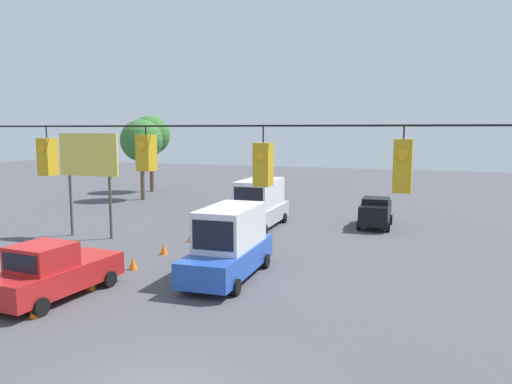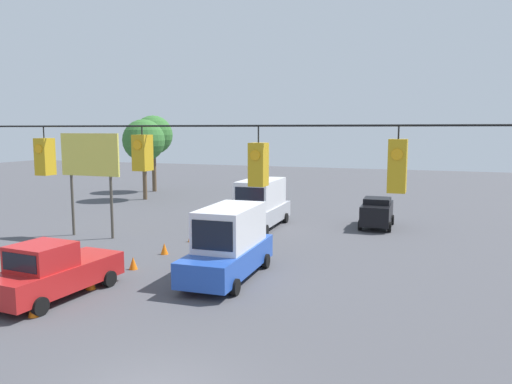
# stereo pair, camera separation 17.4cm
# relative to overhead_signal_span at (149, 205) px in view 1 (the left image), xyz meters

# --- Properties ---
(overhead_signal_span) EXTENTS (23.08, 0.38, 7.01)m
(overhead_signal_span) POSITION_rel_overhead_signal_span_xyz_m (0.00, 0.00, 0.00)
(overhead_signal_span) COLOR #939399
(overhead_signal_span) RESTS_ON ground_plane
(sedan_black_oncoming_deep) EXTENTS (2.02, 3.93, 1.89)m
(sedan_black_oncoming_deep) POSITION_rel_overhead_signal_span_xyz_m (-2.52, -22.56, -3.56)
(sedan_black_oncoming_deep) COLOR black
(sedan_black_oncoming_deep) RESTS_ON ground_plane
(box_truck_silver_withflow_far) EXTENTS (2.58, 6.68, 3.02)m
(box_truck_silver_withflow_far) POSITION_rel_overhead_signal_span_xyz_m (4.47, -20.10, -3.06)
(box_truck_silver_withflow_far) COLOR #A8AAB2
(box_truck_silver_withflow_far) RESTS_ON ground_plane
(box_truck_blue_withflow_mid) EXTENTS (2.48, 6.09, 2.98)m
(box_truck_blue_withflow_mid) POSITION_rel_overhead_signal_span_xyz_m (2.07, -9.49, -3.09)
(box_truck_blue_withflow_mid) COLOR #234CB2
(box_truck_blue_withflow_mid) RESTS_ON ground_plane
(pickup_truck_red_parked_shoulder) EXTENTS (2.55, 5.38, 2.12)m
(pickup_truck_red_parked_shoulder) POSITION_rel_overhead_signal_span_xyz_m (7.18, -4.91, -3.57)
(pickup_truck_red_parked_shoulder) COLOR red
(pickup_truck_red_parked_shoulder) RESTS_ON ground_plane
(traffic_cone_nearest) EXTENTS (0.38, 0.38, 0.57)m
(traffic_cone_nearest) POSITION_rel_overhead_signal_span_xyz_m (6.43, -3.15, -4.26)
(traffic_cone_nearest) COLOR orange
(traffic_cone_nearest) RESTS_ON ground_plane
(traffic_cone_second) EXTENTS (0.38, 0.38, 0.57)m
(traffic_cone_second) POSITION_rel_overhead_signal_span_xyz_m (6.52, -6.16, -4.26)
(traffic_cone_second) COLOR orange
(traffic_cone_second) RESTS_ON ground_plane
(traffic_cone_third) EXTENTS (0.38, 0.38, 0.57)m
(traffic_cone_third) POSITION_rel_overhead_signal_span_xyz_m (6.54, -9.10, -4.26)
(traffic_cone_third) COLOR orange
(traffic_cone_third) RESTS_ON ground_plane
(traffic_cone_fourth) EXTENTS (0.38, 0.38, 0.57)m
(traffic_cone_fourth) POSITION_rel_overhead_signal_span_xyz_m (6.63, -11.94, -4.26)
(traffic_cone_fourth) COLOR orange
(traffic_cone_fourth) RESTS_ON ground_plane
(traffic_cone_fifth) EXTENTS (0.38, 0.38, 0.57)m
(traffic_cone_fifth) POSITION_rel_overhead_signal_span_xyz_m (6.64, -14.88, -4.26)
(traffic_cone_fifth) COLOR orange
(traffic_cone_fifth) RESTS_ON ground_plane
(traffic_cone_farthest) EXTENTS (0.38, 0.38, 0.57)m
(traffic_cone_farthest) POSITION_rel_overhead_signal_span_xyz_m (6.54, -17.62, -4.26)
(traffic_cone_farthest) COLOR orange
(traffic_cone_farthest) RESTS_ON ground_plane
(roadside_billboard) EXTENTS (3.88, 0.16, 5.96)m
(roadside_billboard) POSITION_rel_overhead_signal_span_xyz_m (12.62, -14.10, -0.21)
(roadside_billboard) COLOR #4C473D
(roadside_billboard) RESTS_ON ground_plane
(tree_horizon_left) EXTENTS (3.68, 3.68, 7.05)m
(tree_horizon_left) POSITION_rel_overhead_signal_span_xyz_m (18.24, -28.45, 0.63)
(tree_horizon_left) COLOR brown
(tree_horizon_left) RESTS_ON ground_plane
(tree_horizon_right) EXTENTS (3.82, 3.82, 7.53)m
(tree_horizon_right) POSITION_rel_overhead_signal_span_xyz_m (20.55, -33.77, 1.03)
(tree_horizon_right) COLOR brown
(tree_horizon_right) RESTS_ON ground_plane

